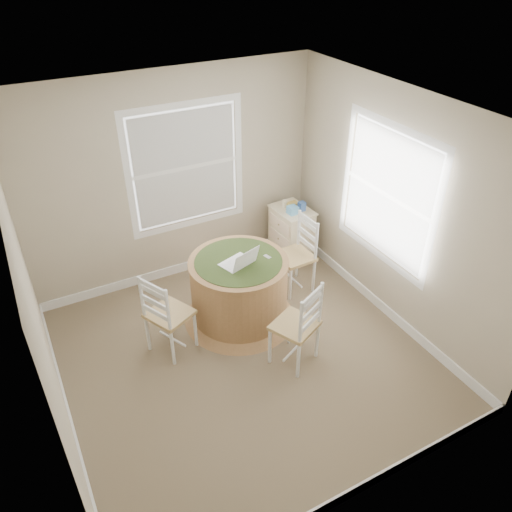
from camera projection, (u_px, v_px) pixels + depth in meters
room at (251, 242)px, 4.77m from camera, size 3.64×3.64×2.64m
round_table at (239, 287)px, 5.60m from camera, size 1.28×1.28×0.79m
chair_left at (169, 313)px, 5.16m from camera, size 0.54×0.55×0.95m
chair_near at (295, 325)px, 5.02m from camera, size 0.55×0.54×0.95m
chair_right at (295, 256)px, 6.06m from camera, size 0.42×0.43×0.95m
laptop at (239, 262)px, 5.33m from camera, size 0.42×0.39×0.24m
mouse at (251, 258)px, 5.45m from camera, size 0.08×0.11×0.03m
phone at (267, 257)px, 5.47m from camera, size 0.07×0.10×0.02m
keys at (252, 254)px, 5.52m from camera, size 0.07×0.06×0.02m
corner_chest at (291, 234)px, 6.68m from camera, size 0.45×0.59×0.75m
tissue_box at (293, 210)px, 6.35m from camera, size 0.13×0.13×0.10m
box_yellow at (292, 205)px, 6.51m from camera, size 0.16×0.11×0.06m
box_blue at (302, 206)px, 6.41m from camera, size 0.08×0.08×0.12m
cup_cream at (285, 204)px, 6.51m from camera, size 0.07×0.07×0.09m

